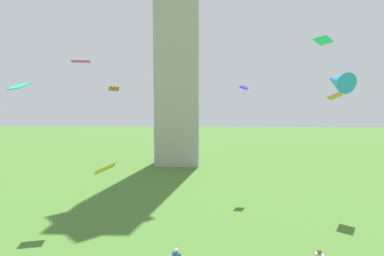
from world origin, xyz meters
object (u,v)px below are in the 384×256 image
(kite_flying_2, at_px, (114,89))
(kite_flying_6, at_px, (338,81))
(kite_flying_0, at_px, (105,169))
(kite_flying_3, at_px, (335,96))
(kite_flying_7, at_px, (81,61))
(kite_flying_1, at_px, (323,41))
(kite_flying_4, at_px, (244,87))
(kite_flying_5, at_px, (19,86))

(kite_flying_2, xyz_separation_m, kite_flying_6, (17.79, -12.25, -0.18))
(kite_flying_0, distance_m, kite_flying_2, 15.18)
(kite_flying_3, relative_size, kite_flying_6, 0.82)
(kite_flying_7, bearing_deg, kite_flying_2, -110.24)
(kite_flying_0, xyz_separation_m, kite_flying_3, (17.20, 8.67, 4.59))
(kite_flying_0, xyz_separation_m, kite_flying_1, (14.16, 3.70, 8.27))
(kite_flying_7, bearing_deg, kite_flying_3, 169.54)
(kite_flying_1, relative_size, kite_flying_3, 0.84)
(kite_flying_4, bearing_deg, kite_flying_0, -18.18)
(kite_flying_0, bearing_deg, kite_flying_4, 17.78)
(kite_flying_3, xyz_separation_m, kite_flying_5, (-25.64, -3.37, 0.71))
(kite_flying_2, relative_size, kite_flying_6, 0.54)
(kite_flying_0, distance_m, kite_flying_3, 19.80)
(kite_flying_0, relative_size, kite_flying_7, 0.85)
(kite_flying_0, bearing_deg, kite_flying_3, -8.09)
(kite_flying_0, distance_m, kite_flying_1, 16.81)
(kite_flying_7, bearing_deg, kite_flying_4, -171.41)
(kite_flying_2, relative_size, kite_flying_5, 0.75)
(kite_flying_5, xyz_separation_m, kite_flying_7, (4.36, 1.45, 2.09))
(kite_flying_0, height_order, kite_flying_4, kite_flying_4)
(kite_flying_0, relative_size, kite_flying_3, 0.76)
(kite_flying_1, height_order, kite_flying_4, kite_flying_1)
(kite_flying_4, xyz_separation_m, kite_flying_6, (4.28, -11.63, -0.26))
(kite_flying_2, height_order, kite_flying_5, kite_flying_2)
(kite_flying_6, bearing_deg, kite_flying_4, -80.80)
(kite_flying_5, relative_size, kite_flying_7, 0.97)
(kite_flying_6, bearing_deg, kite_flying_7, -27.11)
(kite_flying_2, bearing_deg, kite_flying_4, 152.49)
(kite_flying_7, bearing_deg, kite_flying_0, 105.55)
(kite_flying_0, xyz_separation_m, kite_flying_7, (-4.08, 6.75, 7.39))
(kite_flying_1, relative_size, kite_flying_7, 0.93)
(kite_flying_0, relative_size, kite_flying_6, 0.62)
(kite_flying_5, relative_size, kite_flying_6, 0.71)
(kite_flying_0, height_order, kite_flying_1, kite_flying_1)
(kite_flying_1, xyz_separation_m, kite_flying_2, (-17.68, 10.00, -2.74))
(kite_flying_1, bearing_deg, kite_flying_4, 67.63)
(kite_flying_0, distance_m, kite_flying_7, 10.81)
(kite_flying_3, height_order, kite_flying_4, kite_flying_4)
(kite_flying_1, bearing_deg, kite_flying_6, -133.52)
(kite_flying_4, bearing_deg, kite_flying_3, 77.74)
(kite_flying_0, xyz_separation_m, kite_flying_4, (9.99, 13.08, 5.60))
(kite_flying_2, height_order, kite_flying_4, kite_flying_4)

